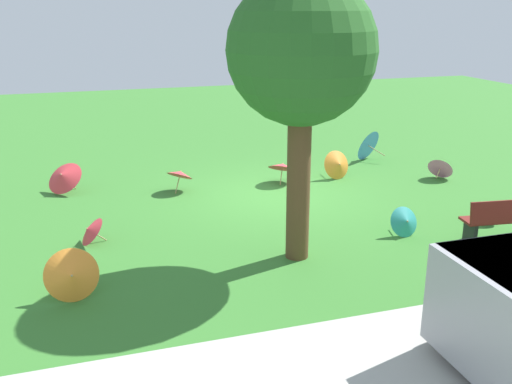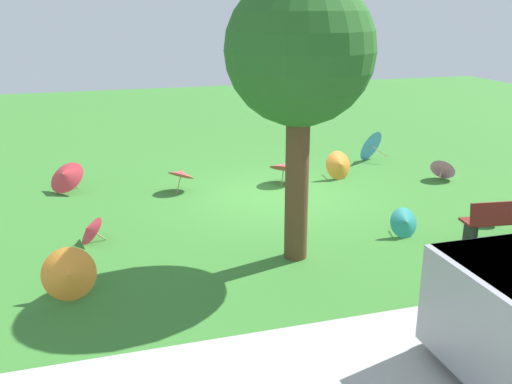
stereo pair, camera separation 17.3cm
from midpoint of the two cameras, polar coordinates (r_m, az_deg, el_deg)
The scene contains 13 objects.
ground at distance 14.23m, azimuth 2.43°, elevation -0.43°, with size 40.00×40.00×0.00m, color #387A2D.
park_bench at distance 12.35m, azimuth 23.51°, elevation -2.59°, with size 1.65×0.68×0.90m.
shade_tree at distance 10.00m, azimuth 4.82°, elevation 13.27°, with size 2.54×2.54×5.02m.
parasol_teal_0 at distance 12.06m, azimuth 14.83°, elevation -2.90°, with size 0.66×0.64×0.63m.
parasol_blue_0 at distance 17.76m, azimuth 11.27°, elevation 4.57°, with size 1.07×1.03×0.96m.
parasol_orange_0 at distance 9.67m, azimuth -17.36°, elevation -7.70°, with size 0.88×0.76×0.87m.
parasol_orange_1 at distance 15.68m, azimuth 8.53°, elevation 2.64°, with size 0.85×0.86×0.79m.
parasol_purple_0 at distance 13.29m, azimuth 22.23°, elevation -1.69°, with size 0.60×0.60×0.49m.
parasol_red_0 at distance 14.60m, azimuth -6.99°, elevation 1.82°, with size 0.92×0.92×0.66m.
parasol_red_1 at distance 15.16m, azimuth 3.09°, elevation 2.53°, with size 1.02×1.02×0.68m.
parasol_red_2 at distance 11.84m, azimuth -15.64°, elevation -3.56°, with size 0.61×0.69×0.55m.
parasol_red_3 at distance 15.10m, azimuth -17.90°, elevation 1.54°, with size 1.20×1.20×0.82m.
parasol_pink_0 at distance 16.32m, azimuth 18.17°, elevation 2.26°, with size 0.78×0.81×0.64m.
Camera 2 is at (4.37, 12.77, 4.49)m, focal length 40.81 mm.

